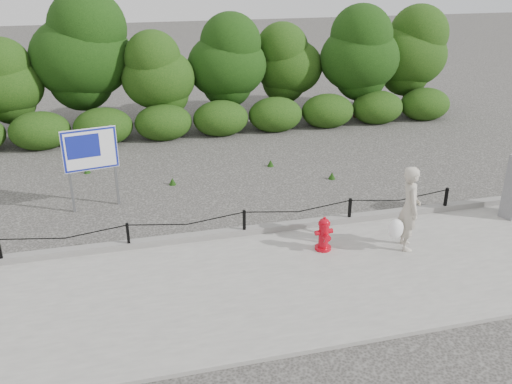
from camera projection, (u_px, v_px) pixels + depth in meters
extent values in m
plane|color=#2D2B28|center=(244.00, 238.00, 12.06)|extent=(90.00, 90.00, 0.00)
cube|color=gray|center=(269.00, 285.00, 10.27)|extent=(14.00, 4.00, 0.08)
cube|color=slate|center=(244.00, 231.00, 12.04)|extent=(14.00, 0.22, 0.14)
cube|color=black|center=(0.00, 251.00, 10.76)|extent=(0.06, 0.06, 0.60)
cube|color=black|center=(128.00, 236.00, 11.34)|extent=(0.06, 0.06, 0.60)
cube|color=black|center=(244.00, 223.00, 11.91)|extent=(0.06, 0.06, 0.60)
cube|color=black|center=(350.00, 211.00, 12.48)|extent=(0.06, 0.06, 0.60)
cube|color=black|center=(446.00, 199.00, 13.05)|extent=(0.06, 0.06, 0.60)
cylinder|color=black|center=(64.00, 234.00, 10.96)|extent=(2.50, 0.02, 0.02)
cylinder|color=black|center=(187.00, 220.00, 11.53)|extent=(2.50, 0.02, 0.02)
cylinder|color=black|center=(298.00, 208.00, 12.11)|extent=(2.50, 0.02, 0.02)
cylinder|color=black|center=(400.00, 196.00, 12.68)|extent=(2.50, 0.02, 0.02)
cylinder|color=black|center=(11.00, 115.00, 18.35)|extent=(0.18, 0.18, 1.66)
ellipsoid|color=#255112|center=(5.00, 81.00, 17.89)|extent=(2.45, 2.12, 2.65)
cylinder|color=black|center=(87.00, 98.00, 19.14)|extent=(0.18, 0.18, 2.36)
ellipsoid|color=#255112|center=(81.00, 50.00, 18.48)|extent=(3.49, 3.02, 3.77)
cylinder|color=black|center=(161.00, 108.00, 19.13)|extent=(0.18, 0.18, 1.72)
ellipsoid|color=#255112|center=(158.00, 74.00, 18.65)|extent=(2.55, 2.20, 2.76)
cylinder|color=black|center=(228.00, 98.00, 20.01)|extent=(0.18, 0.18, 1.96)
ellipsoid|color=#255112|center=(227.00, 60.00, 19.46)|extent=(2.90, 2.51, 3.13)
cylinder|color=black|center=(289.00, 94.00, 20.98)|extent=(0.18, 0.18, 1.75)
ellipsoid|color=#255112|center=(289.00, 62.00, 20.49)|extent=(2.58, 2.23, 2.79)
cylinder|color=black|center=(357.00, 91.00, 20.78)|extent=(0.18, 0.18, 2.06)
ellipsoid|color=#255112|center=(360.00, 53.00, 20.20)|extent=(3.05, 2.64, 3.30)
cylinder|color=black|center=(406.00, 86.00, 21.67)|extent=(0.18, 0.18, 2.02)
ellipsoid|color=#255112|center=(410.00, 50.00, 21.10)|extent=(2.98, 2.58, 3.22)
cylinder|color=#B30615|center=(323.00, 248.00, 11.43)|extent=(0.37, 0.37, 0.06)
cylinder|color=#B30615|center=(324.00, 236.00, 11.32)|extent=(0.23, 0.23, 0.52)
cylinder|color=#B30615|center=(324.00, 224.00, 11.21)|extent=(0.27, 0.27, 0.05)
ellipsoid|color=#B30615|center=(324.00, 222.00, 11.19)|extent=(0.24, 0.24, 0.17)
cylinder|color=#B30615|center=(325.00, 218.00, 11.16)|extent=(0.06, 0.06, 0.05)
cylinder|color=#B30615|center=(317.00, 233.00, 11.24)|extent=(0.10, 0.11, 0.11)
cylinder|color=#B30615|center=(330.00, 231.00, 11.32)|extent=(0.10, 0.11, 0.11)
cylinder|color=#B30615|center=(327.00, 238.00, 11.17)|extent=(0.15, 0.12, 0.15)
cylinder|color=slate|center=(324.00, 241.00, 11.22)|extent=(0.01, 0.05, 0.11)
imported|color=#B2A998|center=(410.00, 208.00, 11.17)|extent=(0.60, 0.76, 1.82)
ellipsoid|color=white|center=(396.00, 229.00, 11.10)|extent=(0.33, 0.26, 0.44)
cube|color=slate|center=(511.00, 179.00, 12.79)|extent=(0.08, 0.08, 1.71)
cube|color=slate|center=(69.00, 173.00, 12.90)|extent=(0.07, 0.07, 2.06)
cube|color=slate|center=(115.00, 166.00, 13.32)|extent=(0.07, 0.07, 2.06)
cube|color=white|center=(90.00, 149.00, 12.87)|extent=(1.28, 0.27, 1.03)
cube|color=navy|center=(90.00, 150.00, 12.85)|extent=(1.24, 0.23, 1.00)
cube|color=navy|center=(83.00, 147.00, 12.74)|extent=(0.76, 0.14, 0.57)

